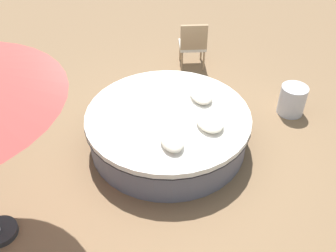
% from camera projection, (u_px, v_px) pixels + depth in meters
% --- Properties ---
extents(ground_plane, '(16.00, 16.00, 0.00)m').
position_uv_depth(ground_plane, '(168.00, 143.00, 6.02)').
color(ground_plane, brown).
extents(round_bed, '(2.50, 2.50, 0.59)m').
position_uv_depth(round_bed, '(168.00, 129.00, 5.82)').
color(round_bed, '#595966').
rests_on(round_bed, ground_plane).
extents(throw_pillow_0, '(0.49, 0.31, 0.15)m').
position_uv_depth(throw_pillow_0, '(172.00, 140.00, 5.08)').
color(throw_pillow_0, beige).
rests_on(throw_pillow_0, round_bed).
extents(throw_pillow_1, '(0.52, 0.38, 0.14)m').
position_uv_depth(throw_pillow_1, '(210.00, 121.00, 5.39)').
color(throw_pillow_1, beige).
rests_on(throw_pillow_1, round_bed).
extents(throw_pillow_2, '(0.51, 0.34, 0.14)m').
position_uv_depth(throw_pillow_2, '(201.00, 95.00, 5.90)').
color(throw_pillow_2, beige).
rests_on(throw_pillow_2, round_bed).
extents(patio_chair, '(0.59, 0.60, 0.98)m').
position_uv_depth(patio_chair, '(193.00, 43.00, 7.47)').
color(patio_chair, '#997A56').
rests_on(patio_chair, ground_plane).
extents(side_table, '(0.45, 0.45, 0.52)m').
position_uv_depth(side_table, '(292.00, 100.00, 6.48)').
color(side_table, '#B7B7BC').
rests_on(side_table, ground_plane).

